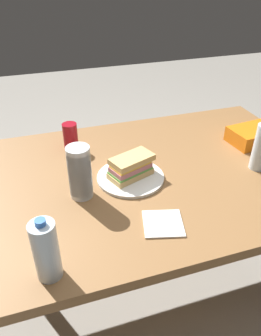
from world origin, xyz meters
name	(u,v)px	position (x,y,z in m)	size (l,w,h in m)	color
ground_plane	(145,288)	(0.00, 0.00, 0.00)	(8.00, 8.00, 0.00)	gray
dining_table	(149,190)	(0.00, 0.00, 0.66)	(1.51, 0.97, 0.75)	olive
paper_plate	(130,177)	(-0.09, -0.02, 0.75)	(0.27, 0.27, 0.01)	white
sandwich	(131,167)	(-0.08, -0.02, 0.80)	(0.20, 0.15, 0.08)	#DBB26B
soda_can_red	(70,136)	(-0.27, 0.30, 0.81)	(0.07, 0.07, 0.12)	maroon
chip_bag	(254,135)	(0.56, 0.09, 0.78)	(0.23, 0.15, 0.07)	orange
plastic_cup_stack	(80,172)	(-0.29, -0.06, 0.85)	(0.08, 0.08, 0.20)	silver
water_bottle_spare	(46,251)	(-0.44, -0.39, 0.84)	(0.07, 0.07, 0.20)	silver
paper_napkin	(163,223)	(-0.07, -0.30, 0.75)	(0.13, 0.13, 0.01)	white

